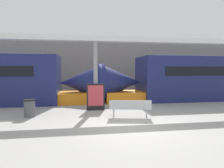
% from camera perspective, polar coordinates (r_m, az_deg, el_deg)
% --- Properties ---
extents(ground_plane, '(60.00, 60.00, 0.00)m').
position_cam_1_polar(ground_plane, '(7.76, 5.63, -12.14)').
color(ground_plane, '#9E9B96').
extents(station_wall, '(56.00, 0.20, 5.00)m').
position_cam_1_polar(station_wall, '(19.16, -3.37, 4.98)').
color(station_wall, gray).
rests_on(station_wall, ground_plane).
extents(bench_near, '(1.92, 0.80, 0.81)m').
position_cam_1_polar(bench_near, '(9.09, 5.22, -6.58)').
color(bench_near, '#ADB2B7').
rests_on(bench_near, ground_plane).
extents(trash_bin, '(0.52, 0.52, 0.82)m').
position_cam_1_polar(trash_bin, '(9.97, -22.50, -6.39)').
color(trash_bin, '#4C4F54').
rests_on(trash_bin, ground_plane).
extents(poster_board, '(0.96, 0.07, 1.45)m').
position_cam_1_polar(poster_board, '(10.73, -4.69, -3.65)').
color(poster_board, black).
rests_on(poster_board, ground_plane).
extents(support_column_near, '(0.24, 0.24, 3.73)m').
position_cam_1_polar(support_column_near, '(11.16, -4.73, 2.48)').
color(support_column_near, gray).
rests_on(support_column_near, ground_plane).
extents(canopy_beam, '(28.00, 0.60, 0.28)m').
position_cam_1_polar(canopy_beam, '(11.29, -4.79, 12.70)').
color(canopy_beam, silver).
rests_on(canopy_beam, support_column_near).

